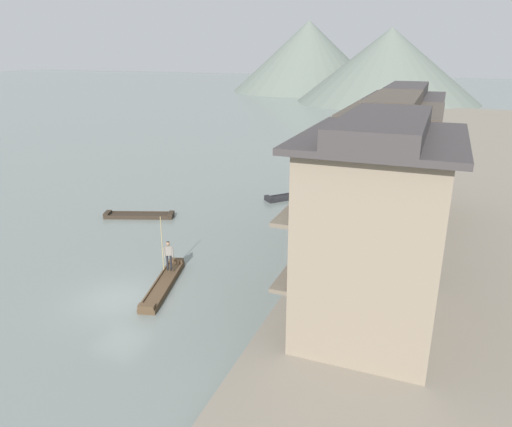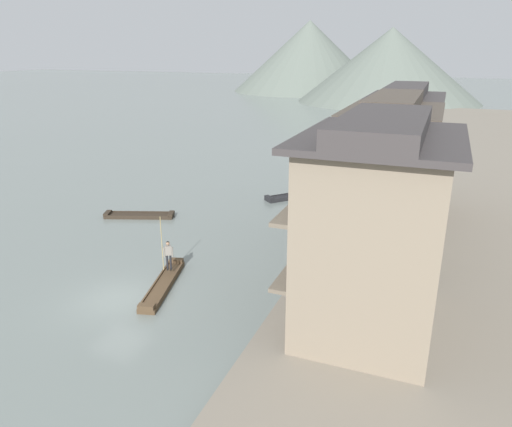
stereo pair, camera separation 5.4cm
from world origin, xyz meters
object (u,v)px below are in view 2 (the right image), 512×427
object	(u,v)px
boat_midriver_upstream	(354,166)
boat_midriver_drifting	(139,215)
boatman_person	(168,252)
boat_moored_third	(297,195)
house_waterfront_second	(388,176)
mooring_post_dock_mid	(346,205)
boat_upstream_distant	(300,145)
mooring_post_dock_near	(314,253)
boat_moored_nearest	(382,133)
house_waterfront_tall	(401,149)
house_waterfront_nearest	(374,227)
boat_foreground_poled	(163,285)
boat_moored_second	(382,139)
boat_moored_far	(325,138)
mooring_post_dock_far	(367,175)

from	to	relation	value
boat_midriver_upstream	boat_midriver_drifting	bearing A→B (deg)	-119.52
boatman_person	boat_moored_third	world-z (taller)	boatman_person
house_waterfront_second	mooring_post_dock_mid	size ratio (longest dim) A/B	9.55
boat_upstream_distant	mooring_post_dock_near	size ratio (longest dim) A/B	4.24
boat_moored_nearest	house_waterfront_second	size ratio (longest dim) A/B	0.43
boat_moored_third	boat_midriver_upstream	xyz separation A→B (m)	(2.51, 11.88, 0.04)
boatman_person	house_waterfront_tall	distance (m)	18.36
house_waterfront_nearest	boatman_person	bearing A→B (deg)	172.08
boatman_person	boat_moored_nearest	bearing A→B (deg)	84.48
boat_moored_nearest	boat_midriver_upstream	size ratio (longest dim) A/B	0.64
boat_foreground_poled	boat_moored_second	bearing A→B (deg)	83.84
boat_moored_far	boat_moored_third	bearing A→B (deg)	-81.14
boat_moored_far	boat_midriver_drifting	size ratio (longest dim) A/B	0.93
boat_foreground_poled	boat_moored_far	bearing A→B (deg)	92.90
boat_moored_nearest	mooring_post_dock_mid	xyz separation A→B (m)	(2.17, -36.92, 0.78)
house_waterfront_second	boat_midriver_drifting	bearing A→B (deg)	178.28
boat_foreground_poled	mooring_post_dock_far	world-z (taller)	mooring_post_dock_far
boat_moored_far	mooring_post_dock_near	xyz separation A→B (m)	(8.85, -38.99, 0.86)
mooring_post_dock_far	boat_midriver_upstream	bearing A→B (deg)	109.28
boat_foreground_poled	house_waterfront_second	xyz separation A→B (m)	(9.88, 8.18, 4.72)
boat_midriver_upstream	boat_upstream_distant	world-z (taller)	boat_upstream_distant
boat_foreground_poled	boat_moored_far	xyz separation A→B (m)	(-2.22, 43.91, -0.00)
house_waterfront_tall	mooring_post_dock_mid	size ratio (longest dim) A/B	9.55
mooring_post_dock_near	boat_upstream_distant	bearing A→B (deg)	107.60
boat_moored_nearest	boat_moored_third	size ratio (longest dim) A/B	0.77
boat_moored_far	boat_foreground_poled	bearing A→B (deg)	-87.10
boat_foreground_poled	boatman_person	size ratio (longest dim) A/B	1.80
boat_foreground_poled	boat_midriver_upstream	size ratio (longest dim) A/B	0.93
boatman_person	boat_midriver_drifting	distance (m)	10.39
boat_foreground_poled	mooring_post_dock_mid	size ratio (longest dim) A/B	5.98
boatman_person	boat_midriver_drifting	bearing A→B (deg)	133.17
boat_foreground_poled	boat_moored_far	distance (m)	43.96
house_waterfront_nearest	house_waterfront_tall	size ratio (longest dim) A/B	1.00
boat_upstream_distant	house_waterfront_nearest	distance (m)	40.78
boat_moored_second	mooring_post_dock_far	xyz separation A→B (m)	(1.61, -23.41, 0.85)
house_waterfront_nearest	mooring_post_dock_far	bearing A→B (deg)	99.10
boat_midriver_drifting	mooring_post_dock_mid	world-z (taller)	mooring_post_dock_mid
house_waterfront_nearest	boat_upstream_distant	bearing A→B (deg)	110.42
boat_moored_far	house_waterfront_second	xyz separation A→B (m)	(12.10, -35.73, 4.72)
boat_upstream_distant	house_waterfront_second	world-z (taller)	house_waterfront_second
boat_moored_nearest	boat_moored_third	world-z (taller)	boat_moored_nearest
boat_moored_nearest	mooring_post_dock_mid	distance (m)	36.99
boat_moored_far	boat_midriver_upstream	distance (m)	15.87
boat_foreground_poled	mooring_post_dock_near	distance (m)	8.30
boat_foreground_poled	mooring_post_dock_near	bearing A→B (deg)	36.55
boat_midriver_upstream	mooring_post_dock_far	world-z (taller)	mooring_post_dock_far
boat_moored_second	boat_moored_far	world-z (taller)	boat_moored_far
boat_moored_far	boat_midriver_drifting	xyz separation A→B (m)	(-5.16, -35.21, -0.02)
mooring_post_dock_near	mooring_post_dock_mid	distance (m)	8.95
house_waterfront_tall	boat_moored_nearest	bearing A→B (deg)	98.83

